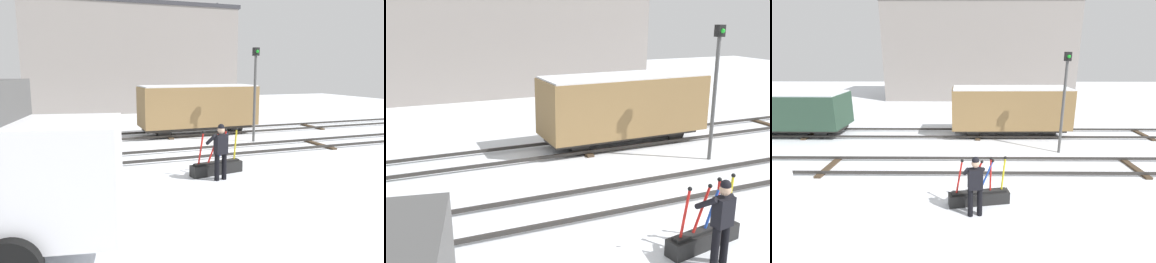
# 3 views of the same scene
# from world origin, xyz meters

# --- Properties ---
(ground_plane) EXTENTS (60.00, 60.00, 0.00)m
(ground_plane) POSITION_xyz_m (0.00, 0.00, 0.00)
(ground_plane) COLOR silver
(track_main_line) EXTENTS (44.00, 1.94, 0.18)m
(track_main_line) POSITION_xyz_m (0.00, 0.00, 0.11)
(track_main_line) COLOR #2D2B28
(track_main_line) RESTS_ON ground_plane
(track_siding_near) EXTENTS (44.00, 1.94, 0.18)m
(track_siding_near) POSITION_xyz_m (0.00, 4.38, 0.11)
(track_siding_near) COLOR #2D2B28
(track_siding_near) RESTS_ON ground_plane
(switch_lever_frame) EXTENTS (1.83, 0.66, 1.45)m
(switch_lever_frame) POSITION_xyz_m (-0.19, -2.61, 0.25)
(switch_lever_frame) COLOR black
(switch_lever_frame) RESTS_ON ground_plane
(rail_worker) EXTENTS (0.61, 0.68, 1.73)m
(rail_worker) POSITION_xyz_m (-0.34, -3.22, 0.98)
(rail_worker) COLOR black
(rail_worker) RESTS_ON ground_plane
(signal_post) EXTENTS (0.24, 0.32, 4.31)m
(signal_post) POSITION_xyz_m (3.53, 1.78, 2.60)
(signal_post) COLOR #4C4C4C
(signal_post) RESTS_ON ground_plane
(apartment_building) EXTENTS (16.72, 6.38, 8.48)m
(apartment_building) POSITION_xyz_m (0.58, 17.55, 4.24)
(apartment_building) COLOR gray
(apartment_building) RESTS_ON ground_plane
(freight_car_back_track) EXTENTS (6.01, 2.14, 2.54)m
(freight_car_back_track) POSITION_xyz_m (1.69, 4.38, 1.45)
(freight_car_back_track) COLOR #2D2B28
(freight_car_back_track) RESTS_ON ground_plane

